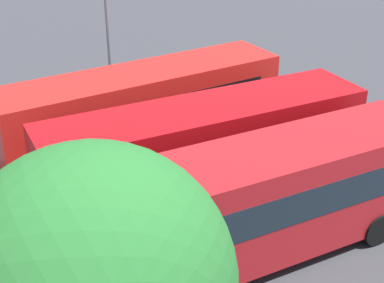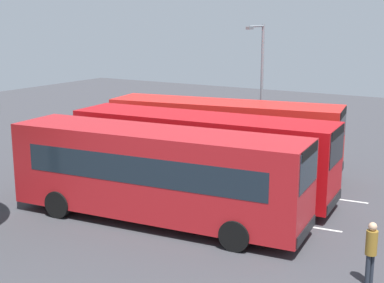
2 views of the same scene
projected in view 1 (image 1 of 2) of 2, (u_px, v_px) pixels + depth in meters
ground_plane at (189, 198)px, 19.27m from camera, size 67.53×67.53×0.00m
bus_far_left at (259, 201)px, 15.69m from camera, size 11.19×3.60×3.39m
bus_center_left at (207, 149)px, 18.47m from camera, size 11.17×3.44×3.39m
bus_center_right at (143, 110)px, 21.32m from camera, size 11.25×4.34×3.39m
street_lamp at (109, 26)px, 23.82m from camera, size 0.33×2.31×6.95m
lane_stripe_outer_left at (210, 226)px, 17.79m from camera, size 13.54×1.60×0.01m
lane_stripe_inner_left at (172, 173)px, 20.74m from camera, size 13.54×1.60×0.01m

